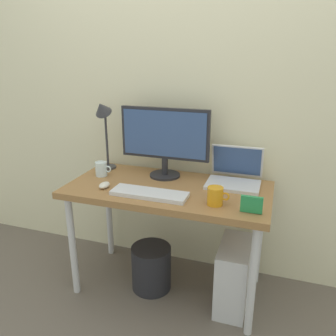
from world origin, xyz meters
TOP-DOWN VIEW (x-y plane):
  - ground_plane at (0.00, 0.00)m, footprint 6.00×6.00m
  - back_wall at (0.00, 0.36)m, footprint 4.40×0.04m
  - desk at (0.00, 0.00)m, footprint 1.22×0.60m
  - monitor at (-0.08, 0.17)m, footprint 0.58×0.20m
  - laptop at (0.37, 0.19)m, footprint 0.32×0.28m
  - desk_lamp at (-0.51, 0.17)m, footprint 0.11×0.16m
  - keyboard at (-0.06, -0.16)m, footprint 0.44×0.14m
  - mouse at (-0.36, -0.14)m, footprint 0.06×0.09m
  - coffee_mug at (0.32, -0.16)m, footprint 0.12×0.08m
  - glass_cup at (-0.48, 0.05)m, footprint 0.11×0.08m
  - photo_frame at (0.51, -0.20)m, footprint 0.11×0.02m
  - computer_tower at (0.43, -0.04)m, footprint 0.18×0.36m
  - wastebasket at (-0.10, -0.04)m, footprint 0.26×0.26m

SIDE VIEW (x-z plane):
  - ground_plane at x=0.00m, z-range 0.00..0.00m
  - wastebasket at x=-0.10m, z-range 0.00..0.30m
  - computer_tower at x=0.43m, z-range 0.00..0.42m
  - desk at x=0.00m, z-range 0.29..1.01m
  - keyboard at x=-0.06m, z-range 0.72..0.75m
  - mouse at x=-0.36m, z-range 0.72..0.76m
  - glass_cup at x=-0.48m, z-range 0.72..0.82m
  - photo_frame at x=0.51m, z-range 0.72..0.82m
  - coffee_mug at x=0.32m, z-range 0.72..0.82m
  - laptop at x=0.37m, z-range 0.67..0.89m
  - monitor at x=-0.08m, z-range 0.76..1.21m
  - desk_lamp at x=-0.51m, z-range 0.83..1.32m
  - back_wall at x=0.00m, z-range 0.00..2.60m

